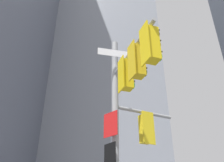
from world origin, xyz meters
name	(u,v)px	position (x,y,z in m)	size (l,w,h in m)	color
building_mid_block	(99,105)	(-2.70, 26.51, 15.70)	(17.42, 17.42, 31.40)	#9399A3
signal_pole_assembly	(130,106)	(0.45, -0.68, 4.60)	(2.73, 4.07, 7.53)	#9EA0A3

